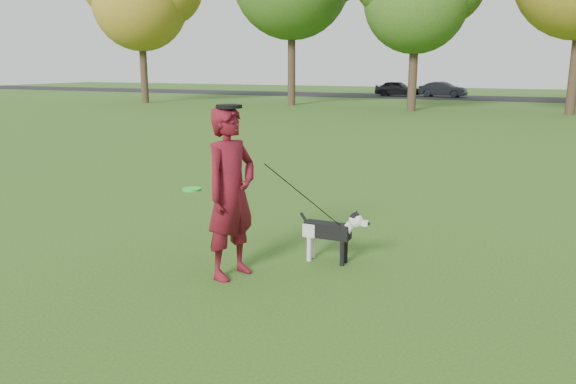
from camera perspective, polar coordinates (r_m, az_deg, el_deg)
The scene contains 7 objects.
ground at distance 7.19m, azimuth 0.07°, elevation -7.71°, with size 120.00×120.00×0.00m, color #285116.
road at distance 46.29m, azimuth 21.17°, elevation 8.84°, with size 120.00×7.00×0.02m, color black.
man at distance 6.69m, azimuth -5.82°, elevation -0.11°, with size 0.75×0.49×2.07m, color #5A0C17.
dog at distance 7.27m, azimuth 4.57°, elevation -3.84°, with size 0.96×0.19×0.73m.
car_left at distance 47.49m, azimuth 11.05°, elevation 10.28°, with size 1.45×3.60×1.23m, color black.
car_mid at distance 46.77m, azimuth 15.46°, elevation 10.01°, with size 1.27×3.63×1.20m, color black.
man_held_items at distance 6.74m, azimuth 1.79°, elevation -0.53°, with size 1.66×1.19×1.59m.
Camera 1 is at (2.77, -6.14, 2.52)m, focal length 35.00 mm.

